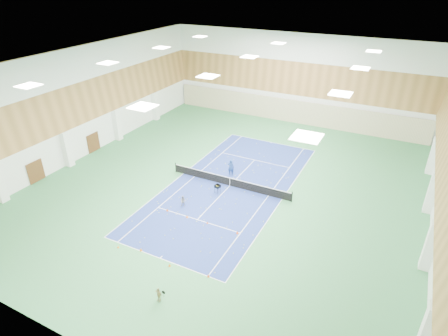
% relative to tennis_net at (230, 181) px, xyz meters
% --- Properties ---
extents(ground, '(40.00, 40.00, 0.00)m').
position_rel_tennis_net_xyz_m(ground, '(0.00, 0.00, -0.55)').
color(ground, '#337745').
rests_on(ground, ground).
extents(room_shell, '(36.00, 40.00, 12.00)m').
position_rel_tennis_net_xyz_m(room_shell, '(0.00, 0.00, 5.45)').
color(room_shell, white).
rests_on(room_shell, ground).
extents(wood_cladding, '(36.00, 40.00, 8.00)m').
position_rel_tennis_net_xyz_m(wood_cladding, '(0.00, 0.00, 7.45)').
color(wood_cladding, '#A6733D').
rests_on(wood_cladding, room_shell).
extents(ceiling_light_grid, '(21.40, 25.40, 0.06)m').
position_rel_tennis_net_xyz_m(ceiling_light_grid, '(0.00, 0.00, 11.37)').
color(ceiling_light_grid, white).
rests_on(ceiling_light_grid, room_shell).
extents(court_surface, '(10.97, 23.77, 0.01)m').
position_rel_tennis_net_xyz_m(court_surface, '(0.00, 0.00, -0.55)').
color(court_surface, navy).
rests_on(court_surface, ground).
extents(tennis_balls_scatter, '(10.57, 22.77, 0.07)m').
position_rel_tennis_net_xyz_m(tennis_balls_scatter, '(0.00, 0.00, -0.50)').
color(tennis_balls_scatter, yellow).
rests_on(tennis_balls_scatter, ground).
extents(tennis_net, '(12.80, 0.10, 1.10)m').
position_rel_tennis_net_xyz_m(tennis_net, '(0.00, 0.00, 0.00)').
color(tennis_net, black).
rests_on(tennis_net, ground).
extents(back_curtain, '(35.40, 0.16, 3.20)m').
position_rel_tennis_net_xyz_m(back_curtain, '(0.00, 19.75, 1.05)').
color(back_curtain, '#C6B793').
rests_on(back_curtain, ground).
extents(door_left_a, '(0.08, 1.80, 2.20)m').
position_rel_tennis_net_xyz_m(door_left_a, '(-17.92, -8.00, 0.55)').
color(door_left_a, '#593319').
rests_on(door_left_a, ground).
extents(door_left_b, '(0.08, 1.80, 2.20)m').
position_rel_tennis_net_xyz_m(door_left_b, '(-17.92, 0.00, 0.55)').
color(door_left_b, '#593319').
rests_on(door_left_b, ground).
extents(coach, '(0.73, 0.54, 1.83)m').
position_rel_tennis_net_xyz_m(coach, '(-0.88, 2.04, 0.36)').
color(coach, navy).
rests_on(coach, ground).
extents(child_court, '(0.65, 0.58, 1.10)m').
position_rel_tennis_net_xyz_m(child_court, '(-2.17, -5.18, 0.00)').
color(child_court, gray).
rests_on(child_court, ground).
extents(child_apron, '(0.67, 0.36, 1.09)m').
position_rel_tennis_net_xyz_m(child_apron, '(2.31, -15.22, -0.00)').
color(child_apron, tan).
rests_on(child_apron, ground).
extents(ball_cart, '(0.61, 0.61, 0.87)m').
position_rel_tennis_net_xyz_m(ball_cart, '(-0.49, -1.69, -0.11)').
color(ball_cart, black).
rests_on(ball_cart, ground).
extents(cone_svc_a, '(0.22, 0.22, 0.24)m').
position_rel_tennis_net_xyz_m(cone_svc_a, '(-3.07, -6.47, -0.43)').
color(cone_svc_a, '#EC550C').
rests_on(cone_svc_a, ground).
extents(cone_svc_b, '(0.23, 0.23, 0.25)m').
position_rel_tennis_net_xyz_m(cone_svc_b, '(-0.96, -6.52, -0.42)').
color(cone_svc_b, '#FF650D').
rests_on(cone_svc_b, ground).
extents(cone_svc_c, '(0.18, 0.18, 0.19)m').
position_rel_tennis_net_xyz_m(cone_svc_c, '(1.04, -6.47, -0.45)').
color(cone_svc_c, '#E6460C').
rests_on(cone_svc_c, ground).
extents(cone_svc_d, '(0.22, 0.22, 0.24)m').
position_rel_tennis_net_xyz_m(cone_svc_d, '(3.90, -6.55, -0.43)').
color(cone_svc_d, '#FF4A0D').
rests_on(cone_svc_d, ground).
extents(cone_base_a, '(0.18, 0.18, 0.19)m').
position_rel_tennis_net_xyz_m(cone_base_a, '(-3.62, -12.36, -0.45)').
color(cone_base_a, orange).
rests_on(cone_base_a, ground).
extents(cone_base_b, '(0.22, 0.22, 0.24)m').
position_rel_tennis_net_xyz_m(cone_base_b, '(-1.82, -11.84, -0.43)').
color(cone_base_b, orange).
rests_on(cone_base_b, ground).
extents(cone_base_c, '(0.19, 0.19, 0.21)m').
position_rel_tennis_net_xyz_m(cone_base_c, '(1.11, -12.24, -0.44)').
color(cone_base_c, orange).
rests_on(cone_base_c, ground).
extents(cone_base_d, '(0.20, 0.20, 0.22)m').
position_rel_tennis_net_xyz_m(cone_base_d, '(4.15, -11.89, -0.44)').
color(cone_base_d, '#F2490C').
rests_on(cone_base_d, ground).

